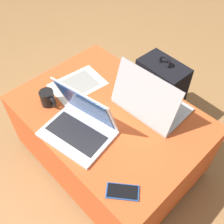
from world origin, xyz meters
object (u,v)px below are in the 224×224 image
object	(u,v)px
paper_sheet	(78,84)
coffee_mug	(48,98)
laptop_near	(80,124)
laptop_far	(150,102)
backpack	(160,93)
cell_phone	(122,192)

from	to	relation	value
paper_sheet	coffee_mug	size ratio (longest dim) A/B	2.88
laptop_near	coffee_mug	bearing A→B (deg)	171.77
laptop_far	backpack	bearing A→B (deg)	-67.22
laptop_near	paper_sheet	distance (m)	0.34
laptop_near	coffee_mug	size ratio (longest dim) A/B	3.30
laptop_far	coffee_mug	size ratio (longest dim) A/B	3.36
laptop_near	backpack	distance (m)	0.75
paper_sheet	coffee_mug	distance (m)	0.21
laptop_far	backpack	size ratio (longest dim) A/B	0.67
backpack	paper_sheet	size ratio (longest dim) A/B	1.73
laptop_far	paper_sheet	distance (m)	0.44
laptop_far	cell_phone	bearing A→B (deg)	115.98
paper_sheet	laptop_near	bearing A→B (deg)	-30.01
laptop_near	laptop_far	bearing A→B (deg)	58.24
laptop_far	coffee_mug	xyz separation A→B (m)	(-0.40, -0.36, -0.01)
laptop_near	backpack	size ratio (longest dim) A/B	0.66
backpack	coffee_mug	distance (m)	0.79
backpack	laptop_near	bearing A→B (deg)	94.24
cell_phone	coffee_mug	bearing A→B (deg)	43.87
laptop_near	cell_phone	xyz separation A→B (m)	(0.37, -0.08, -0.05)
backpack	paper_sheet	xyz separation A→B (m)	(-0.25, -0.49, 0.23)
cell_phone	backpack	size ratio (longest dim) A/B	0.27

